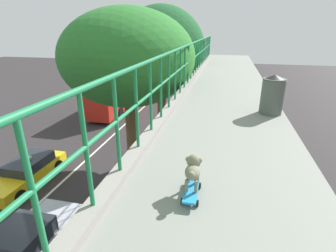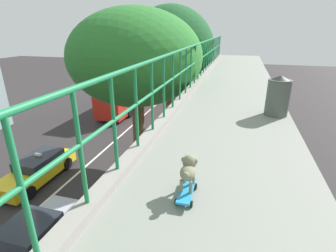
% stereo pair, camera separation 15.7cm
% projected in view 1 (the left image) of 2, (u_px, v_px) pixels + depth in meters
% --- Properties ---
extents(green_railing, '(0.20, 30.64, 1.24)m').
position_uv_depth(green_railing, '(71.00, 211.00, 2.07)').
color(green_railing, gray).
rests_on(green_railing, overpass_deck).
extents(car_silver_third, '(1.80, 4.15, 1.53)m').
position_uv_depth(car_silver_third, '(28.00, 245.00, 8.73)').
color(car_silver_third, '#ACAFBB').
rests_on(car_silver_third, ground).
extents(car_yellow_cab_fourth, '(1.76, 4.51, 1.44)m').
position_uv_depth(car_yellow_cab_fourth, '(28.00, 172.00, 13.21)').
color(car_yellow_cab_fourth, gold).
rests_on(car_yellow_cab_fourth, ground).
extents(city_bus, '(2.52, 10.37, 3.40)m').
position_uv_depth(city_bus, '(120.00, 89.00, 25.25)').
color(city_bus, red).
rests_on(city_bus, ground).
extents(roadside_tree_mid, '(4.51, 4.51, 8.30)m').
position_uv_depth(roadside_tree_mid, '(128.00, 60.00, 8.56)').
color(roadside_tree_mid, brown).
rests_on(roadside_tree_mid, ground).
extents(roadside_tree_far, '(4.82, 4.82, 8.80)m').
position_uv_depth(roadside_tree_far, '(161.00, 51.00, 14.17)').
color(roadside_tree_far, brown).
rests_on(roadside_tree_far, ground).
extents(toy_skateboard, '(0.19, 0.49, 0.09)m').
position_uv_depth(toy_skateboard, '(191.00, 190.00, 2.71)').
color(toy_skateboard, '#258FD8').
rests_on(toy_skateboard, overpass_deck).
extents(small_dog, '(0.18, 0.37, 0.33)m').
position_uv_depth(small_dog, '(193.00, 168.00, 2.70)').
color(small_dog, gray).
rests_on(small_dog, toy_skateboard).
extents(litter_bin, '(0.46, 0.46, 0.81)m').
position_uv_depth(litter_bin, '(273.00, 94.00, 5.20)').
color(litter_bin, '#4D534D').
rests_on(litter_bin, overpass_deck).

